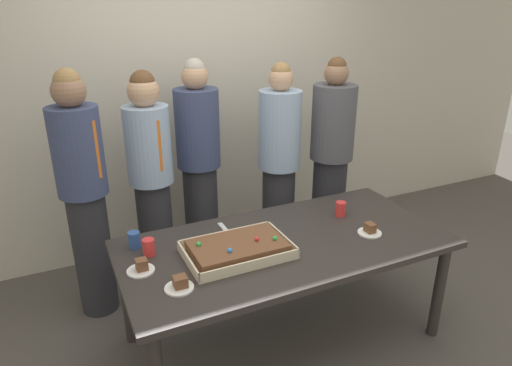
# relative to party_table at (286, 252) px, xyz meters

# --- Properties ---
(ground_plane) EXTENTS (12.00, 12.00, 0.00)m
(ground_plane) POSITION_rel_party_table_xyz_m (0.00, 0.00, -0.65)
(ground_plane) COLOR #4C4742
(interior_back_panel) EXTENTS (8.00, 0.12, 3.00)m
(interior_back_panel) POSITION_rel_party_table_xyz_m (0.00, 1.60, 0.85)
(interior_back_panel) COLOR beige
(interior_back_panel) RESTS_ON ground_plane
(party_table) EXTENTS (2.00, 0.96, 0.72)m
(party_table) POSITION_rel_party_table_xyz_m (0.00, 0.00, 0.00)
(party_table) COLOR #2D2826
(party_table) RESTS_ON ground_plane
(sheet_cake) EXTENTS (0.60, 0.39, 0.10)m
(sheet_cake) POSITION_rel_party_table_xyz_m (-0.33, -0.02, 0.11)
(sheet_cake) COLOR beige
(sheet_cake) RESTS_ON party_table
(plated_slice_near_left) EXTENTS (0.15, 0.15, 0.07)m
(plated_slice_near_left) POSITION_rel_party_table_xyz_m (0.52, -0.14, 0.10)
(plated_slice_near_left) COLOR white
(plated_slice_near_left) RESTS_ON party_table
(plated_slice_near_right) EXTENTS (0.15, 0.15, 0.07)m
(plated_slice_near_right) POSITION_rel_party_table_xyz_m (-0.87, 0.04, 0.10)
(plated_slice_near_right) COLOR white
(plated_slice_near_right) RESTS_ON party_table
(plated_slice_far_left) EXTENTS (0.15, 0.15, 0.07)m
(plated_slice_far_left) POSITION_rel_party_table_xyz_m (-0.72, -0.20, 0.10)
(plated_slice_far_left) COLOR white
(plated_slice_far_left) RESTS_ON party_table
(drink_cup_nearest) EXTENTS (0.07, 0.07, 0.10)m
(drink_cup_nearest) POSITION_rel_party_table_xyz_m (-0.79, 0.20, 0.12)
(drink_cup_nearest) COLOR red
(drink_cup_nearest) RESTS_ON party_table
(drink_cup_middle) EXTENTS (0.07, 0.07, 0.10)m
(drink_cup_middle) POSITION_rel_party_table_xyz_m (-0.85, 0.32, 0.12)
(drink_cup_middle) COLOR #2D5199
(drink_cup_middle) RESTS_ON party_table
(drink_cup_far_end) EXTENTS (0.07, 0.07, 0.10)m
(drink_cup_far_end) POSITION_rel_party_table_xyz_m (0.51, 0.16, 0.12)
(drink_cup_far_end) COLOR red
(drink_cup_far_end) RESTS_ON party_table
(cake_server_utensil) EXTENTS (0.03, 0.20, 0.01)m
(cake_server_utensil) POSITION_rel_party_table_xyz_m (-0.28, 0.29, 0.08)
(cake_server_utensil) COLOR silver
(cake_server_utensil) RESTS_ON party_table
(person_serving_front) EXTENTS (0.35, 0.35, 1.70)m
(person_serving_front) POSITION_rel_party_table_xyz_m (0.87, 0.82, 0.23)
(person_serving_front) COLOR #28282D
(person_serving_front) RESTS_ON ground_plane
(person_green_shirt_behind) EXTENTS (0.32, 0.32, 1.66)m
(person_green_shirt_behind) POSITION_rel_party_table_xyz_m (-0.58, 0.98, 0.23)
(person_green_shirt_behind) COLOR #28282D
(person_green_shirt_behind) RESTS_ON ground_plane
(person_striped_tie_right) EXTENTS (0.32, 0.32, 1.72)m
(person_striped_tie_right) POSITION_rel_party_table_xyz_m (-1.06, 0.85, 0.25)
(person_striped_tie_right) COLOR #28282D
(person_striped_tie_right) RESTS_ON ground_plane
(person_far_right_suit) EXTENTS (0.34, 0.34, 1.71)m
(person_far_right_suit) POSITION_rel_party_table_xyz_m (-0.17, 1.13, 0.24)
(person_far_right_suit) COLOR #28282D
(person_far_right_suit) RESTS_ON ground_plane
(person_left_edge_reaching) EXTENTS (0.34, 0.34, 1.67)m
(person_left_edge_reaching) POSITION_rel_party_table_xyz_m (0.44, 0.92, 0.22)
(person_left_edge_reaching) COLOR #28282D
(person_left_edge_reaching) RESTS_ON ground_plane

